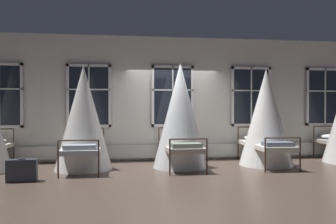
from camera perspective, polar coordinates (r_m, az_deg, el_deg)
ground at (r=8.29m, az=1.90°, el=-9.36°), size 26.07×26.07×0.00m
back_wall_with_windows at (r=9.34m, az=0.71°, el=2.34°), size 14.03×0.10×3.43m
window_bank at (r=9.23m, az=0.81°, el=-2.25°), size 10.29×0.10×2.55m
cot_second at (r=8.10m, az=-14.29°, el=-1.13°), size 1.34×1.98×2.46m
cot_third at (r=8.14m, az=2.12°, el=-0.76°), size 1.34×1.99×2.56m
cot_fourth at (r=8.77m, az=16.46°, el=-1.04°), size 1.34×2.00×2.45m
suitcase_dark at (r=7.22m, az=-23.80°, el=-9.15°), size 0.57×0.25×0.47m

